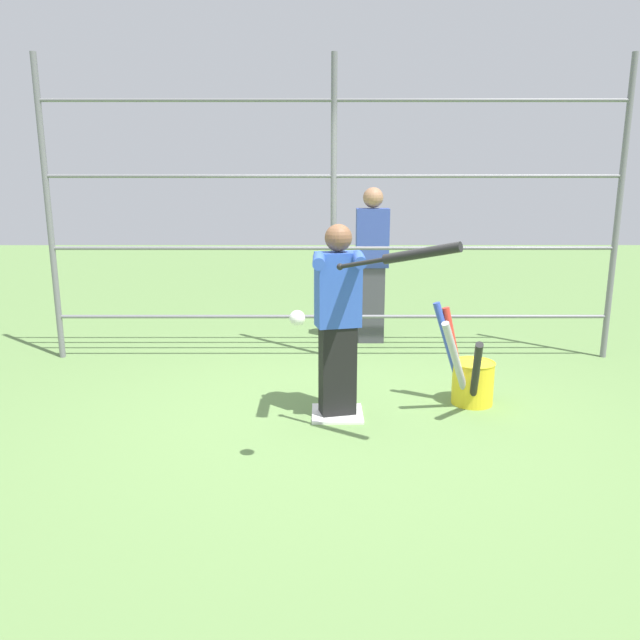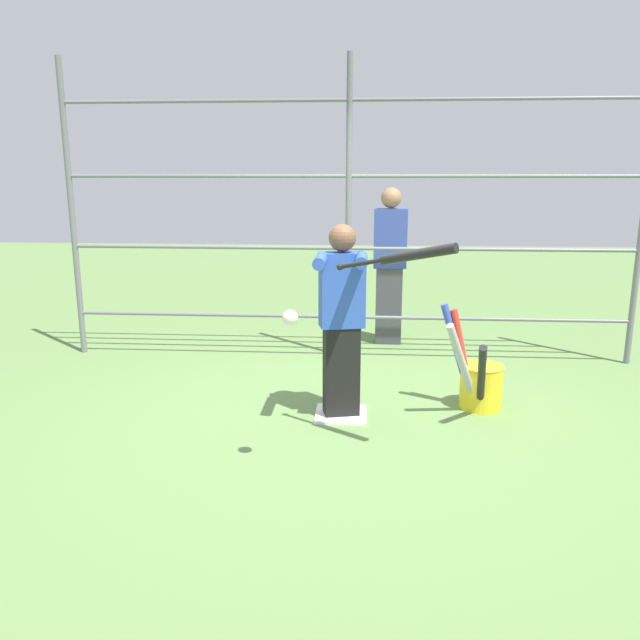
# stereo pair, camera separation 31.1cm
# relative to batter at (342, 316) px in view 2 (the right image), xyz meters

# --- Properties ---
(ground_plane) EXTENTS (24.00, 24.00, 0.00)m
(ground_plane) POSITION_rel_batter_xyz_m (0.00, -0.02, -0.81)
(ground_plane) COLOR #608447
(home_plate) EXTENTS (0.40, 0.40, 0.02)m
(home_plate) POSITION_rel_batter_xyz_m (0.00, -0.02, -0.80)
(home_plate) COLOR white
(home_plate) RESTS_ON ground
(fence_backstop) EXTENTS (5.69, 0.06, 2.97)m
(fence_backstop) POSITION_rel_batter_xyz_m (0.00, -1.62, 0.67)
(fence_backstop) COLOR slate
(fence_backstop) RESTS_ON ground
(batter) EXTENTS (0.38, 0.56, 1.50)m
(batter) POSITION_rel_batter_xyz_m (0.00, 0.00, 0.00)
(batter) COLOR black
(batter) RESTS_ON ground
(baseball_bat_swinging) EXTENTS (0.76, 0.55, 0.25)m
(baseball_bat_swinging) POSITION_rel_batter_xyz_m (-0.43, 0.69, 0.55)
(baseball_bat_swinging) COLOR black
(softball_in_flight) EXTENTS (0.10, 0.10, 0.10)m
(softball_in_flight) POSITION_rel_batter_xyz_m (0.27, 0.98, 0.21)
(softball_in_flight) COLOR white
(bat_bucket) EXTENTS (0.54, 0.75, 0.85)m
(bat_bucket) POSITION_rel_batter_xyz_m (-1.10, -0.25, -0.58)
(bat_bucket) COLOR yellow
(bat_bucket) RESTS_ON ground
(bystander_behind_fence) EXTENTS (0.36, 0.22, 1.72)m
(bystander_behind_fence) POSITION_rel_batter_xyz_m (-0.44, -2.23, 0.08)
(bystander_behind_fence) COLOR #3F3F47
(bystander_behind_fence) RESTS_ON ground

